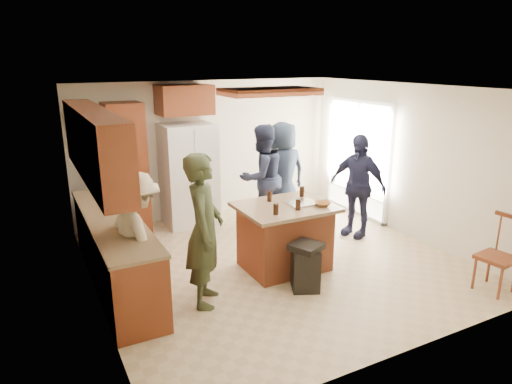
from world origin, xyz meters
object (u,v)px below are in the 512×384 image
person_front_left (204,231)px  person_counter (138,239)px  person_behind_left (262,177)px  refrigerator (189,175)px  trash_bin (306,266)px  person_behind_right (283,172)px  person_side_right (357,186)px  kitchen_island (284,236)px  spindle_chair (498,257)px

person_front_left → person_counter: 0.81m
person_front_left → person_behind_left: person_front_left is taller
person_front_left → refrigerator: person_front_left is taller
refrigerator → trash_bin: size_ratio=2.86×
person_behind_right → person_side_right: 1.40m
person_counter → trash_bin: bearing=-123.0°
refrigerator → kitchen_island: size_ratio=1.41×
person_behind_right → kitchen_island: size_ratio=1.42×
person_side_right → trash_bin: bearing=-76.4°
person_behind_left → spindle_chair: size_ratio=1.83×
person_side_right → spindle_chair: 2.42m
refrigerator → kitchen_island: bearing=-76.6°
person_front_left → person_side_right: (3.05, 0.92, -0.07)m
trash_bin → spindle_chair: size_ratio=0.63×
person_behind_left → person_counter: 2.98m
spindle_chair → person_behind_right: bearing=106.6°
person_side_right → refrigerator: refrigerator is taller
kitchen_island → trash_bin: size_ratio=2.03×
refrigerator → trash_bin: 3.12m
person_behind_right → spindle_chair: bearing=108.9°
person_behind_left → person_counter: bearing=20.8°
person_front_left → person_behind_left: 2.68m
person_front_left → trash_bin: person_front_left is taller
person_side_right → person_counter: (-3.75, -0.53, -0.04)m
person_counter → person_front_left: bearing=-132.9°
person_behind_left → kitchen_island: bearing=61.7°
person_counter → person_side_right: bearing=-95.9°
person_behind_right → spindle_chair: 3.75m
person_front_left → person_side_right: 3.18m
person_counter → kitchen_island: (2.04, 0.00, -0.35)m
person_behind_left → person_side_right: bearing=128.3°
person_behind_left → kitchen_island: (-0.48, -1.58, -0.44)m
person_behind_right → person_counter: (-3.03, -1.74, -0.09)m
person_behind_left → person_side_right: 1.61m
refrigerator → person_behind_right: bearing=-21.7°
kitchen_island → trash_bin: 0.70m
kitchen_island → spindle_chair: 2.75m
person_side_right → trash_bin: (-1.80, -1.21, -0.54)m
refrigerator → trash_bin: bearing=-81.2°
person_behind_right → person_side_right: (0.71, -1.21, -0.05)m
person_front_left → person_side_right: size_ratio=1.09×
person_front_left → kitchen_island: size_ratio=1.46×
spindle_chair → trash_bin: bearing=151.8°
person_counter → refrigerator: refrigerator is taller
person_front_left → trash_bin: bearing=-75.7°
person_counter → trash_bin: person_counter is taller
spindle_chair → person_front_left: bearing=157.1°
person_side_right → spindle_chair: bearing=-12.0°
person_behind_left → spindle_chair: 3.78m
person_front_left → kitchen_island: 1.47m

